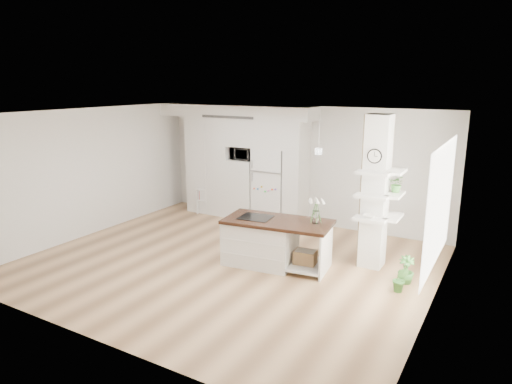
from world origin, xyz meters
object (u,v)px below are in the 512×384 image
floor_plant_a (400,279)px  bookshelf (209,202)px  kitchen_island (267,240)px  refrigerator (272,185)px

floor_plant_a → bookshelf: bearing=157.5°
kitchen_island → floor_plant_a: bearing=-6.4°
floor_plant_a → refrigerator: bearing=146.5°
kitchen_island → bookshelf: kitchen_island is taller
refrigerator → bookshelf: bearing=-174.1°
refrigerator → bookshelf: 1.80m
kitchen_island → floor_plant_a: size_ratio=4.63×
bookshelf → floor_plant_a: bearing=-44.3°
kitchen_island → refrigerator: bearing=108.8°
refrigerator → bookshelf: (-1.69, -0.17, -0.59)m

